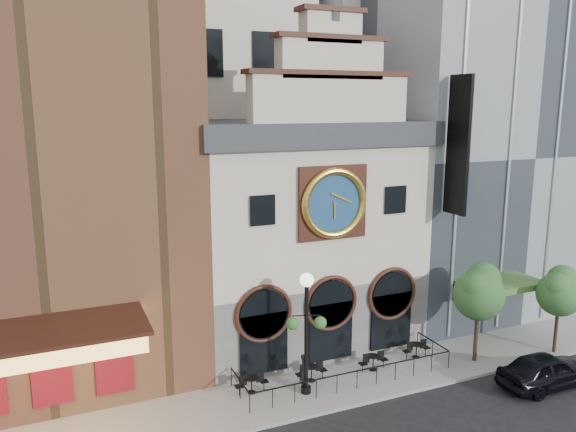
% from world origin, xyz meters
% --- Properties ---
extents(ground, '(120.00, 120.00, 0.00)m').
position_xyz_m(ground, '(0.00, 0.00, 0.00)').
color(ground, black).
rests_on(ground, ground).
extents(sidewalk, '(44.00, 5.00, 0.15)m').
position_xyz_m(sidewalk, '(0.00, 2.50, 0.07)').
color(sidewalk, gray).
rests_on(sidewalk, ground).
extents(clock_building, '(12.60, 8.78, 18.65)m').
position_xyz_m(clock_building, '(0.00, 7.82, 6.69)').
color(clock_building, '#605E5B').
rests_on(clock_building, ground).
extents(theater_building, '(14.00, 15.60, 25.00)m').
position_xyz_m(theater_building, '(-13.00, 9.96, 12.60)').
color(theater_building, brown).
rests_on(theater_building, ground).
extents(retail_building, '(14.00, 14.40, 20.00)m').
position_xyz_m(retail_building, '(12.99, 9.99, 10.14)').
color(retail_building, gray).
rests_on(retail_building, ground).
extents(office_tower, '(20.00, 16.00, 40.00)m').
position_xyz_m(office_tower, '(0.00, 20.00, 20.00)').
color(office_tower, silver).
rests_on(office_tower, ground).
extents(cafe_railing, '(10.60, 2.60, 0.90)m').
position_xyz_m(cafe_railing, '(0.00, 2.50, 0.60)').
color(cafe_railing, black).
rests_on(cafe_railing, sidewalk).
extents(bistro_0, '(1.58, 0.68, 0.90)m').
position_xyz_m(bistro_0, '(-4.64, 2.79, 0.61)').
color(bistro_0, black).
rests_on(bistro_0, sidewalk).
extents(bistro_1, '(1.58, 0.68, 0.90)m').
position_xyz_m(bistro_1, '(-1.63, 2.72, 0.61)').
color(bistro_1, black).
rests_on(bistro_1, sidewalk).
extents(bistro_2, '(1.58, 0.68, 0.90)m').
position_xyz_m(bistro_2, '(1.70, 2.52, 0.61)').
color(bistro_2, black).
rests_on(bistro_2, sidewalk).
extents(bistro_3, '(1.58, 0.68, 0.90)m').
position_xyz_m(bistro_3, '(4.52, 2.83, 0.61)').
color(bistro_3, black).
rests_on(bistro_3, sidewalk).
extents(car_right, '(4.98, 2.06, 1.69)m').
position_xyz_m(car_right, '(8.52, -1.92, 0.84)').
color(car_right, black).
rests_on(car_right, ground).
extents(pedestrian, '(0.69, 0.77, 1.75)m').
position_xyz_m(pedestrian, '(-2.25, 2.12, 1.03)').
color(pedestrian, black).
rests_on(pedestrian, sidewalk).
extents(lamppost, '(1.77, 0.99, 5.75)m').
position_xyz_m(lamppost, '(-2.34, 1.82, 3.71)').
color(lamppost, black).
rests_on(lamppost, sidewalk).
extents(tree_left, '(2.66, 2.56, 5.13)m').
position_xyz_m(tree_left, '(7.15, 1.39, 3.91)').
color(tree_left, '#382619').
rests_on(tree_left, sidewalk).
extents(tree_right, '(2.43, 2.34, 4.69)m').
position_xyz_m(tree_right, '(11.79, 0.52, 3.59)').
color(tree_right, '#382619').
rests_on(tree_right, sidewalk).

